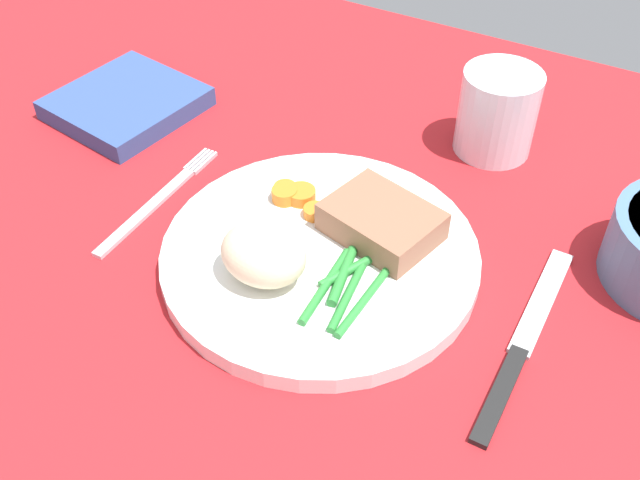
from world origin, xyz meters
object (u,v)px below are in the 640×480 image
Objects in this scene: knife at (523,343)px; dinner_plate at (320,256)px; fork at (158,200)px; napkin at (126,103)px; meat_portion at (382,221)px; water_glass at (496,117)px.

dinner_plate is at bearing -179.18° from knife.
knife is at bearing -0.19° from fork.
napkin is (-28.39, 9.87, 0.20)cm from dinner_plate.
dinner_plate is 1.27× the size of knife.
dinner_plate is 1.95× the size of napkin.
knife is at bearing -17.57° from meat_portion.
meat_portion is 0.53× the size of fork.
dinner_plate is 30.05cm from napkin.
water_glass is 0.62× the size of napkin.
fork is at bearing -136.49° from water_glass.
napkin is (-35.36, -12.22, -2.56)cm from water_glass.
fork is 0.81× the size of knife.
knife is (17.35, -0.29, -0.60)cm from dinner_plate.
meat_portion is at bearing -10.26° from napkin.
meat_portion is at bearing 49.40° from dinner_plate.
water_glass is 37.50cm from napkin.
water_glass reaches higher than dinner_plate.
fork is 32.63cm from water_glass.
water_glass is at bearing 43.37° from fork.
napkin is (-11.83, 10.13, 0.80)cm from fork.
dinner_plate reaches higher than knife.
meat_portion is 14.76cm from knife.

